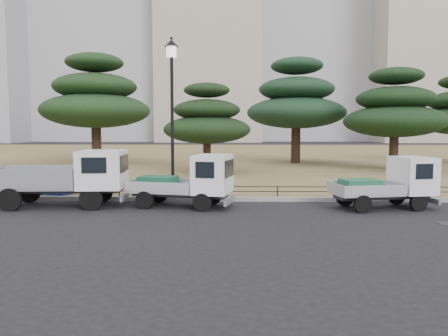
{
  "coord_description": "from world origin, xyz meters",
  "views": [
    {
      "loc": [
        0.36,
        -13.58,
        2.68
      ],
      "look_at": [
        0.0,
        2.0,
        1.3
      ],
      "focal_mm": 35.0,
      "sensor_mm": 36.0,
      "label": 1
    }
  ],
  "objects_px": {
    "truck_kei_front": "(189,181)",
    "street_lamp": "(172,91)",
    "truck_large": "(68,175)",
    "truck_kei_rear": "(390,183)",
    "tarp_pile": "(56,184)"
  },
  "relations": [
    {
      "from": "truck_kei_front",
      "to": "street_lamp",
      "type": "relative_size",
      "value": 0.63
    },
    {
      "from": "truck_large",
      "to": "street_lamp",
      "type": "distance_m",
      "value": 4.83
    },
    {
      "from": "truck_kei_front",
      "to": "truck_kei_rear",
      "type": "xyz_separation_m",
      "value": [
        6.85,
        -0.07,
        -0.04
      ]
    },
    {
      "from": "truck_kei_rear",
      "to": "truck_kei_front",
      "type": "bearing_deg",
      "value": 168.32
    },
    {
      "from": "truck_kei_rear",
      "to": "street_lamp",
      "type": "relative_size",
      "value": 0.61
    },
    {
      "from": "truck_large",
      "to": "tarp_pile",
      "type": "relative_size",
      "value": 2.86
    },
    {
      "from": "truck_kei_front",
      "to": "tarp_pile",
      "type": "xyz_separation_m",
      "value": [
        -5.48,
        2.08,
        -0.39
      ]
    },
    {
      "from": "tarp_pile",
      "to": "truck_kei_front",
      "type": "bearing_deg",
      "value": -20.81
    },
    {
      "from": "truck_large",
      "to": "truck_kei_front",
      "type": "relative_size",
      "value": 1.25
    },
    {
      "from": "truck_kei_rear",
      "to": "tarp_pile",
      "type": "xyz_separation_m",
      "value": [
        -12.32,
        2.15,
        -0.36
      ]
    },
    {
      "from": "truck_kei_front",
      "to": "street_lamp",
      "type": "distance_m",
      "value": 3.66
    },
    {
      "from": "truck_kei_front",
      "to": "tarp_pile",
      "type": "relative_size",
      "value": 2.29
    },
    {
      "from": "truck_kei_front",
      "to": "truck_kei_rear",
      "type": "height_order",
      "value": "truck_kei_front"
    },
    {
      "from": "street_lamp",
      "to": "truck_kei_rear",
      "type": "bearing_deg",
      "value": -12.39
    },
    {
      "from": "street_lamp",
      "to": "tarp_pile",
      "type": "distance_m",
      "value": 5.93
    }
  ]
}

